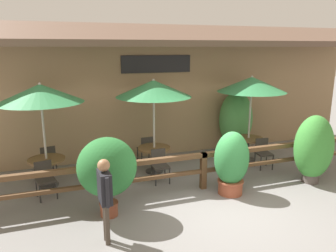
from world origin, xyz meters
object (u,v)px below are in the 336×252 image
at_px(patio_umbrella_near, 40,93).
at_px(chair_middle_streetside, 160,164).
at_px(patio_umbrella_middle, 154,89).
at_px(chair_far_streetside, 263,152).
at_px(pedestrian, 105,190).
at_px(patio_umbrella_far, 252,84).
at_px(potted_plant_entrance_palm, 231,162).
at_px(chair_middle_wallside, 146,148).
at_px(chair_far_wallside, 238,139).
at_px(chair_near_wallside, 47,159).
at_px(potted_plant_corner_fern, 107,168).
at_px(dining_table_far, 248,142).
at_px(potted_plant_broad_leaf, 236,120).
at_px(dining_table_middle, 154,152).
at_px(chair_near_streetside, 45,178).
at_px(potted_plant_tall_tropical, 314,148).

distance_m(patio_umbrella_near, chair_middle_streetside, 3.48).
bearing_deg(chair_middle_streetside, patio_umbrella_middle, 84.26).
bearing_deg(chair_far_streetside, pedestrian, -147.34).
xyz_separation_m(chair_middle_streetside, patio_umbrella_far, (3.18, 0.72, 1.92)).
bearing_deg(potted_plant_entrance_palm, chair_middle_streetside, 137.97).
bearing_deg(potted_plant_entrance_palm, patio_umbrella_middle, 123.72).
bearing_deg(chair_middle_streetside, chair_middle_wallside, 88.58).
bearing_deg(patio_umbrella_near, chair_far_wallside, 7.09).
relative_size(chair_near_wallside, chair_far_streetside, 1.00).
distance_m(patio_umbrella_far, potted_plant_corner_fern, 5.38).
bearing_deg(potted_plant_corner_fern, patio_umbrella_near, 120.55).
distance_m(dining_table_far, potted_plant_broad_leaf, 1.10).
bearing_deg(chair_middle_streetside, chair_near_wallside, 153.29).
bearing_deg(chair_near_wallside, pedestrian, 91.76).
relative_size(chair_near_wallside, dining_table_middle, 0.94).
bearing_deg(potted_plant_broad_leaf, patio_umbrella_middle, -163.13).
bearing_deg(potted_plant_corner_fern, patio_umbrella_far, 23.81).
height_order(patio_umbrella_near, patio_umbrella_middle, same).
bearing_deg(pedestrian, chair_near_streetside, -157.80).
distance_m(chair_middle_streetside, chair_far_streetside, 3.23).
relative_size(potted_plant_corner_fern, pedestrian, 1.07).
height_order(patio_umbrella_middle, potted_plant_entrance_palm, patio_umbrella_middle).
xyz_separation_m(chair_near_streetside, chair_middle_streetside, (2.86, -0.01, 0.00)).
height_order(dining_table_far, potted_plant_broad_leaf, potted_plant_broad_leaf).
xyz_separation_m(dining_table_far, chair_far_streetside, (0.04, -0.74, -0.09)).
height_order(chair_near_wallside, chair_far_wallside, same).
bearing_deg(patio_umbrella_middle, pedestrian, -120.97).
distance_m(dining_table_middle, chair_middle_streetside, 0.74).
bearing_deg(patio_umbrella_near, patio_umbrella_middle, 0.43).
bearing_deg(dining_table_far, potted_plant_entrance_palm, -131.51).
height_order(chair_near_streetside, patio_umbrella_middle, patio_umbrella_middle).
relative_size(chair_far_streetside, chair_far_wallside, 1.00).
relative_size(patio_umbrella_near, dining_table_middle, 2.89).
bearing_deg(patio_umbrella_middle, chair_near_streetside, -166.09).
xyz_separation_m(chair_middle_wallside, potted_plant_broad_leaf, (3.25, 0.24, 0.58)).
height_order(chair_middle_streetside, chair_far_streetside, same).
xyz_separation_m(patio_umbrella_middle, potted_plant_corner_fern, (-1.66, -2.11, -1.34)).
height_order(chair_far_streetside, potted_plant_tall_tropical, potted_plant_tall_tropical).
bearing_deg(patio_umbrella_far, dining_table_middle, 179.81).
bearing_deg(dining_table_middle, potted_plant_entrance_palm, -56.28).
xyz_separation_m(chair_middle_streetside, potted_plant_tall_tropical, (3.79, -1.37, 0.45)).
distance_m(dining_table_middle, pedestrian, 3.64).
bearing_deg(chair_near_streetside, potted_plant_tall_tropical, -25.05).
distance_m(patio_umbrella_near, dining_table_far, 6.27).
distance_m(chair_near_wallside, dining_table_middle, 2.97).
bearing_deg(chair_middle_streetside, potted_plant_entrance_palm, -42.03).
height_order(chair_near_wallside, dining_table_far, chair_near_wallside).
relative_size(patio_umbrella_middle, dining_table_far, 2.89).
bearing_deg(potted_plant_entrance_palm, patio_umbrella_far, 48.49).
xyz_separation_m(potted_plant_entrance_palm, pedestrian, (-3.20, -1.09, 0.23)).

